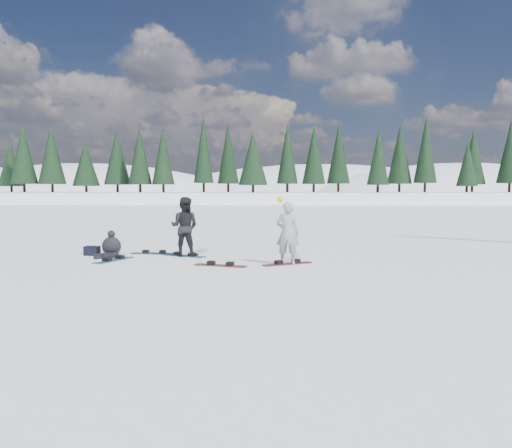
{
  "coord_description": "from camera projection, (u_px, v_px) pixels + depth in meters",
  "views": [
    {
      "loc": [
        0.2,
        -15.02,
        2.17
      ],
      "look_at": [
        -0.3,
        -0.41,
        1.1
      ],
      "focal_mm": 35.0,
      "sensor_mm": 36.0,
      "label": 1
    }
  ],
  "objects": [
    {
      "name": "ground",
      "position": [
        266.0,
        259.0,
        15.13
      ],
      "size": [
        420.0,
        420.0,
        0.0
      ],
      "primitive_type": "plane",
      "color": "white",
      "rests_on": "ground"
    },
    {
      "name": "alpine_backdrop",
      "position": [
        244.0,
        227.0,
        205.11
      ],
      "size": [
        412.5,
        227.0,
        53.2
      ],
      "color": "white",
      "rests_on": "ground"
    },
    {
      "name": "snowboarder_woman",
      "position": [
        287.0,
        233.0,
        14.03
      ],
      "size": [
        0.7,
        0.51,
        1.93
      ],
      "rotation": [
        0.0,
        0.0,
        3.02
      ],
      "color": "gray",
      "rests_on": "ground"
    },
    {
      "name": "snowboarder_man",
      "position": [
        185.0,
        227.0,
        15.68
      ],
      "size": [
        1.01,
        0.84,
        1.88
      ],
      "primitive_type": "imported",
      "rotation": [
        0.0,
        0.0,
        2.99
      ],
      "color": "black",
      "rests_on": "ground"
    },
    {
      "name": "seated_rider",
      "position": [
        111.0,
        247.0,
        15.65
      ],
      "size": [
        0.74,
        1.07,
        0.83
      ],
      "rotation": [
        0.0,
        0.0,
        -0.4
      ],
      "color": "black",
      "rests_on": "ground"
    },
    {
      "name": "gear_bag",
      "position": [
        92.0,
        251.0,
        15.94
      ],
      "size": [
        0.48,
        0.36,
        0.3
      ],
      "primitive_type": "cube",
      "rotation": [
        0.0,
        0.0,
        -0.13
      ],
      "color": "black",
      "rests_on": "ground"
    },
    {
      "name": "snowboard_woman",
      "position": [
        287.0,
        264.0,
        14.1
      ],
      "size": [
        1.45,
        0.97,
        0.03
      ],
      "primitive_type": "cube",
      "rotation": [
        0.0,
        0.0,
        0.5
      ],
      "color": "maroon",
      "rests_on": "ground"
    },
    {
      "name": "snowboard_man",
      "position": [
        185.0,
        256.0,
        15.74
      ],
      "size": [
        1.46,
        0.95,
        0.03
      ],
      "primitive_type": "cube",
      "rotation": [
        0.0,
        0.0,
        -0.48
      ],
      "color": "teal",
      "rests_on": "ground"
    },
    {
      "name": "snowboard_loose_b",
      "position": [
        221.0,
        266.0,
        13.79
      ],
      "size": [
        1.52,
        0.69,
        0.03
      ],
      "primitive_type": "cube",
      "rotation": [
        0.0,
        0.0,
        -0.28
      ],
      "color": "maroon",
      "rests_on": "ground"
    },
    {
      "name": "snowboard_loose_c",
      "position": [
        154.0,
        254.0,
        16.3
      ],
      "size": [
        1.51,
        0.35,
        0.03
      ],
      "primitive_type": "cube",
      "rotation": [
        0.0,
        0.0,
        -0.05
      ],
      "color": "#185384",
      "rests_on": "ground"
    },
    {
      "name": "snowboard_loose_a",
      "position": [
        114.0,
        260.0,
        14.78
      ],
      "size": [
        0.87,
        1.48,
        0.03
      ],
      "primitive_type": "cube",
      "rotation": [
        0.0,
        0.0,
        1.15
      ],
      "color": "#1C639A",
      "rests_on": "ground"
    }
  ]
}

